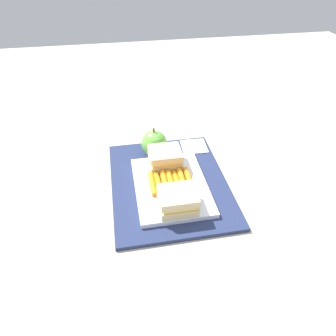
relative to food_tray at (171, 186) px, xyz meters
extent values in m
plane|color=#B7AD99|center=(0.03, 0.00, -0.02)|extent=(2.40, 2.40, 0.00)
cube|color=navy|center=(0.03, 0.00, -0.01)|extent=(0.36, 0.28, 0.01)
cube|color=white|center=(0.00, 0.00, 0.00)|extent=(0.23, 0.17, 0.01)
cube|color=#DBC189|center=(-0.08, 0.00, 0.01)|extent=(0.07, 0.08, 0.02)
cube|color=#F4CC4C|center=(-0.08, 0.00, 0.03)|extent=(0.07, 0.07, 0.01)
cube|color=#DBC189|center=(-0.08, 0.00, 0.04)|extent=(0.07, 0.08, 0.02)
cube|color=#DBC189|center=(0.08, 0.00, 0.01)|extent=(0.07, 0.08, 0.02)
cube|color=#F4CC4C|center=(0.08, 0.00, 0.03)|extent=(0.07, 0.07, 0.01)
cube|color=#DBC189|center=(0.08, 0.00, 0.04)|extent=(0.07, 0.08, 0.02)
cylinder|color=orange|center=(0.00, -0.04, 0.01)|extent=(0.08, 0.01, 0.02)
cylinder|color=orange|center=(0.00, -0.03, 0.01)|extent=(0.08, 0.01, 0.02)
cylinder|color=orange|center=(0.00, -0.01, 0.01)|extent=(0.08, 0.01, 0.02)
cylinder|color=orange|center=(0.00, 0.00, 0.01)|extent=(0.08, 0.01, 0.02)
cylinder|color=orange|center=(0.00, 0.01, 0.01)|extent=(0.08, 0.01, 0.02)
cylinder|color=orange|center=(0.00, 0.03, 0.01)|extent=(0.08, 0.01, 0.02)
cylinder|color=orange|center=(0.00, 0.04, 0.01)|extent=(0.08, 0.01, 0.02)
sphere|color=#66B742|center=(0.15, 0.02, 0.03)|extent=(0.07, 0.07, 0.07)
cylinder|color=brown|center=(0.15, 0.02, 0.07)|extent=(0.01, 0.00, 0.01)
cube|color=white|center=(0.16, -0.10, 0.00)|extent=(0.07, 0.07, 0.00)
camera|label=1|loc=(-0.55, 0.11, 0.49)|focal=33.21mm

